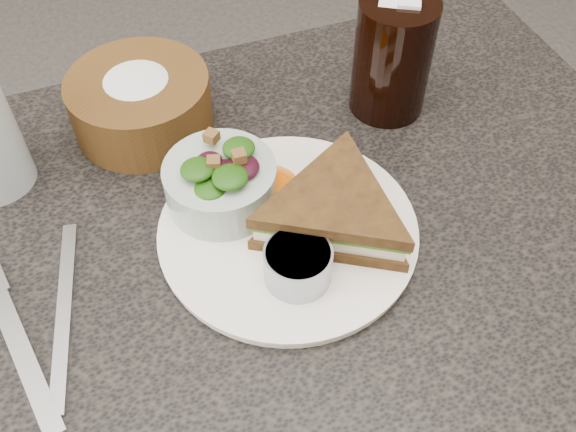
% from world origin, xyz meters
% --- Properties ---
extents(dining_table, '(1.00, 0.70, 0.75)m').
position_xyz_m(dining_table, '(0.00, 0.00, 0.38)').
color(dining_table, black).
rests_on(dining_table, floor).
extents(dinner_plate, '(0.26, 0.26, 0.01)m').
position_xyz_m(dinner_plate, '(0.05, 0.02, 0.76)').
color(dinner_plate, white).
rests_on(dinner_plate, dining_table).
extents(sandwich, '(0.25, 0.25, 0.05)m').
position_xyz_m(sandwich, '(0.10, 0.01, 0.79)').
color(sandwich, '#4A3415').
rests_on(sandwich, dinner_plate).
extents(salad_bowl, '(0.15, 0.15, 0.07)m').
position_xyz_m(salad_bowl, '(0.00, 0.08, 0.79)').
color(salad_bowl, '#9EB0A7').
rests_on(salad_bowl, dinner_plate).
extents(dressing_ramekin, '(0.08, 0.08, 0.04)m').
position_xyz_m(dressing_ramekin, '(0.04, -0.04, 0.78)').
color(dressing_ramekin, '#9095A0').
rests_on(dressing_ramekin, dinner_plate).
extents(orange_wedge, '(0.08, 0.08, 0.03)m').
position_xyz_m(orange_wedge, '(0.05, 0.08, 0.78)').
color(orange_wedge, '#FB6905').
rests_on(orange_wedge, dinner_plate).
extents(fork, '(0.06, 0.19, 0.01)m').
position_xyz_m(fork, '(-0.22, -0.02, 0.75)').
color(fork, '#AAABAB').
rests_on(fork, dining_table).
extents(knife, '(0.05, 0.21, 0.00)m').
position_xyz_m(knife, '(-0.18, 0.01, 0.75)').
color(knife, '#ABADB0').
rests_on(knife, dining_table).
extents(bread_basket, '(0.20, 0.20, 0.09)m').
position_xyz_m(bread_basket, '(-0.05, 0.24, 0.80)').
color(bread_basket, brown).
rests_on(bread_basket, dining_table).
extents(cola_glass, '(0.11, 0.11, 0.15)m').
position_xyz_m(cola_glass, '(0.24, 0.17, 0.83)').
color(cola_glass, black).
rests_on(cola_glass, dining_table).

